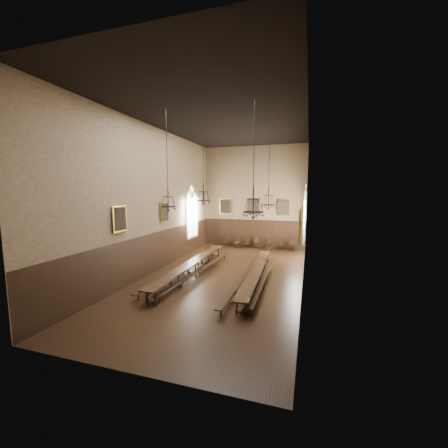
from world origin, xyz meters
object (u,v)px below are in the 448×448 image
at_px(chair_6, 280,247).
at_px(chandelier_back_left, 203,196).
at_px(chandelier_front_left, 168,199).
at_px(table_right, 256,275).
at_px(bench_right_inner, 246,275).
at_px(chair_5, 268,247).
at_px(bench_left_inner, 200,272).
at_px(chair_1, 227,244).
at_px(chandelier_front_right, 253,205).
at_px(chair_3, 246,245).
at_px(bench_left_outer, 183,271).
at_px(chair_2, 237,245).
at_px(chandelier_back_right, 269,200).
at_px(table_left, 192,268).
at_px(bench_right_outer, 264,278).
at_px(chair_4, 257,245).
at_px(chair_7, 291,248).

distance_m(chair_6, chandelier_back_left, 9.06).
bearing_deg(chandelier_front_left, table_right, 33.98).
relative_size(bench_right_inner, chair_5, 11.00).
relative_size(bench_left_inner, chair_1, 10.27).
height_order(chandelier_back_left, chandelier_front_right, same).
distance_m(bench_left_inner, bench_right_inner, 2.84).
xyz_separation_m(bench_left_inner, chair_3, (0.90, 8.76, 0.00)).
distance_m(bench_left_outer, chair_1, 8.83).
bearing_deg(chandelier_back_left, chair_1, 92.97).
bearing_deg(chair_2, chandelier_front_left, -76.77).
bearing_deg(chandelier_front_left, bench_right_inner, 39.39).
bearing_deg(chandelier_back_right, chandelier_front_left, -124.91).
distance_m(chair_5, chandelier_front_right, 12.16).
bearing_deg(chair_3, table_left, -84.68).
height_order(bench_left_inner, chair_2, chair_2).
xyz_separation_m(bench_right_outer, chandelier_front_left, (-4.40, -2.71, 4.42)).
relative_size(chair_4, chandelier_front_right, 0.21).
height_order(bench_left_inner, chair_5, chair_5).
bearing_deg(bench_right_inner, table_left, 178.43).
bearing_deg(chandelier_back_left, table_left, -88.38).
distance_m(table_right, chair_1, 9.85).
relative_size(table_left, bench_left_inner, 1.12).
relative_size(chair_3, chair_6, 0.99).
bearing_deg(chair_5, chair_3, -164.76).
distance_m(chair_6, chandelier_front_left, 13.04).
distance_m(bench_left_outer, chandelier_back_left, 5.07).
xyz_separation_m(table_left, chair_6, (4.45, 8.61, -0.13)).
relative_size(bench_left_inner, chair_6, 10.26).
distance_m(table_right, chandelier_front_right, 4.90).
distance_m(bench_left_outer, chair_3, 9.02).
bearing_deg(bench_left_outer, chandelier_front_right, -28.96).
bearing_deg(chair_6, bench_right_outer, -75.26).
distance_m(table_left, bench_left_inner, 0.60).
relative_size(chair_2, chair_6, 0.99).
bearing_deg(chair_2, chair_4, 18.96).
relative_size(bench_right_inner, chair_2, 11.66).
bearing_deg(chair_6, chandelier_front_left, -96.28).
bearing_deg(bench_right_outer, chair_2, 113.87).
bearing_deg(bench_left_outer, chair_7, 56.05).
distance_m(table_right, bench_right_outer, 0.46).
xyz_separation_m(table_right, chandelier_front_left, (-3.96, -2.67, 4.31)).
distance_m(table_left, bench_right_inner, 3.40).
bearing_deg(chair_3, table_right, -58.92).
height_order(chair_3, chandelier_back_right, chandelier_back_right).
bearing_deg(bench_left_inner, chandelier_back_right, 41.70).
xyz_separation_m(chair_6, chandelier_front_left, (-4.41, -11.46, 4.41)).
bearing_deg(bench_left_inner, chair_6, 66.09).
bearing_deg(bench_left_outer, chair_5, 65.69).
relative_size(bench_left_outer, bench_right_outer, 1.01).
height_order(chair_2, chair_7, chair_7).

